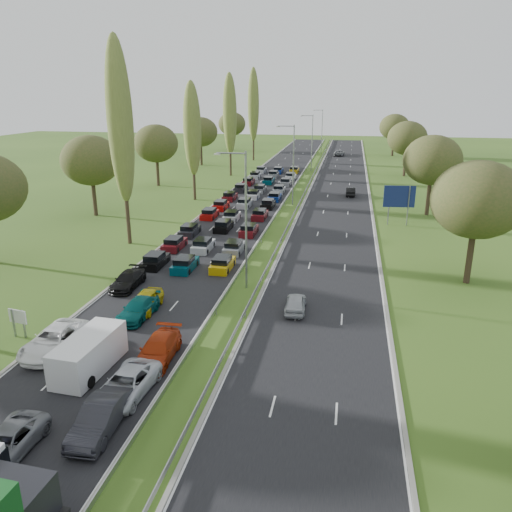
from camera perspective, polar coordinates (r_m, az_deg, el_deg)
The scene contains 23 objects.
ground at distance 79.58m, azimuth 4.35°, elevation 6.16°, with size 260.00×260.00×0.00m, color #33531A.
near_carriageway at distance 82.98m, azimuth -0.11°, elevation 6.71°, with size 10.50×215.00×0.04m, color black.
far_carriageway at distance 81.59m, azimuth 9.30°, elevation 6.27°, with size 10.50×215.00×0.04m, color black.
central_reservation at distance 81.90m, azimuth 4.56°, elevation 6.89°, with size 2.36×215.00×0.32m.
lamp_columns at distance 76.58m, azimuth 4.29°, elevation 10.24°, with size 0.18×140.18×12.00m.
poplar_row at distance 70.09m, azimuth -10.11°, elevation 14.53°, with size 2.80×127.80×22.44m.
woodland_left at distance 70.01m, azimuth -19.70°, elevation 9.89°, with size 8.00×166.00×11.10m.
woodland_right at distance 65.59m, azimuth 20.53°, elevation 9.30°, with size 8.00×153.00×11.10m.
traffic_queue_fill at distance 78.16m, azimuth -0.82°, elevation 6.32°, with size 9.06×67.66×0.80m.
near_car_2 at distance 36.36m, azimuth -22.05°, elevation -8.89°, with size 2.64×5.73×1.59m, color white.
near_car_3 at distance 45.68m, azimuth -14.42°, elevation -2.68°, with size 1.96×4.83×1.40m, color black.
near_car_6 at distance 28.00m, azimuth -26.65°, elevation -18.58°, with size 2.17×4.71×1.31m, color slate.
near_car_7 at distance 39.60m, azimuth -13.32°, elevation -5.89°, with size 1.96×4.82×1.40m, color #054B48.
near_car_8 at distance 40.74m, azimuth -12.49°, elevation -5.03°, with size 1.80×4.47×1.52m, color #AC9E0B.
near_car_9 at distance 27.81m, azimuth -17.39°, elevation -17.23°, with size 1.69×4.84×1.60m, color black.
near_car_10 at distance 30.24m, azimuth -14.56°, elevation -14.00°, with size 2.39×5.18×1.44m, color silver.
near_car_11 at distance 33.36m, azimuth -11.13°, elevation -10.43°, with size 2.08×5.12×1.49m, color #9F2909.
far_car_0 at distance 39.74m, azimuth 4.54°, elevation -5.37°, with size 1.61×4.00×1.36m, color #A3A7AD.
far_car_1 at distance 85.74m, azimuth 10.76°, elevation 7.26°, with size 1.51×4.32×1.42m, color black.
far_car_2 at distance 140.71m, azimuth 9.48°, elevation 11.56°, with size 2.64×5.71×1.59m, color slate.
white_van_rear at distance 33.28m, azimuth -18.32°, elevation -10.35°, with size 2.23×5.68×2.28m.
info_sign at distance 39.10m, azimuth -25.56°, elevation -6.55°, with size 1.49×0.36×2.10m.
direction_sign at distance 67.18m, azimuth 16.06°, elevation 6.36°, with size 3.99×0.46×5.20m.
Camera 1 is at (12.97, 2.62, 16.57)m, focal length 35.00 mm.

